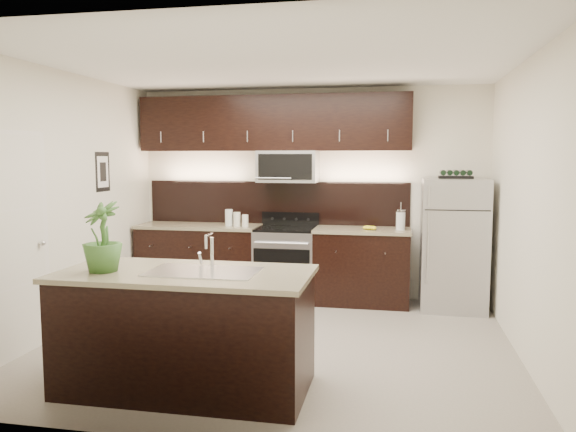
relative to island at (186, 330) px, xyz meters
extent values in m
plane|color=gray|center=(0.48, 1.20, -0.47)|extent=(4.50, 4.50, 0.00)
cube|color=silver|center=(0.48, 3.20, 0.88)|extent=(4.50, 0.02, 2.70)
cube|color=silver|center=(0.48, -0.80, 0.88)|extent=(4.50, 0.02, 2.70)
cube|color=silver|center=(-1.77, 1.20, 0.88)|extent=(0.02, 4.00, 2.70)
cube|color=silver|center=(2.73, 1.20, 0.88)|extent=(0.02, 4.00, 2.70)
cube|color=white|center=(0.48, 1.20, 2.23)|extent=(4.50, 4.00, 0.02)
cube|color=silver|center=(-1.75, 0.40, 0.54)|extent=(0.04, 0.80, 2.02)
sphere|color=silver|center=(-1.72, 0.72, 0.53)|extent=(0.06, 0.06, 0.06)
cube|color=black|center=(-1.76, 1.95, 1.18)|extent=(0.01, 0.32, 0.46)
cube|color=white|center=(-1.76, 1.95, 1.18)|extent=(0.00, 0.24, 0.36)
cube|color=black|center=(-0.94, 2.89, -0.02)|extent=(1.57, 0.62, 0.90)
cube|color=black|center=(1.19, 2.89, -0.02)|extent=(1.16, 0.62, 0.90)
cube|color=#B2B2B7|center=(0.23, 2.89, -0.02)|extent=(0.76, 0.62, 0.90)
cube|color=black|center=(0.23, 2.89, 0.44)|extent=(0.76, 0.60, 0.03)
cube|color=tan|center=(-0.94, 2.89, 0.45)|extent=(1.59, 0.65, 0.04)
cube|color=tan|center=(1.19, 2.89, 0.45)|extent=(1.18, 0.65, 0.04)
cube|color=black|center=(0.02, 3.19, 0.75)|extent=(3.49, 0.02, 0.56)
cube|color=#B2B2B7|center=(0.23, 3.00, 1.23)|extent=(0.76, 0.40, 0.40)
cube|color=black|center=(0.02, 3.04, 1.78)|extent=(3.49, 0.33, 0.70)
cube|color=black|center=(0.00, 0.00, -0.02)|extent=(1.90, 0.90, 0.90)
cube|color=tan|center=(0.00, 0.00, 0.45)|extent=(1.96, 0.96, 0.04)
cube|color=silver|center=(0.15, 0.00, 0.47)|extent=(0.84, 0.50, 0.01)
cylinder|color=silver|center=(0.15, 0.21, 0.59)|extent=(0.03, 0.03, 0.24)
cylinder|color=silver|center=(0.15, 0.14, 0.74)|extent=(0.02, 0.14, 0.02)
cylinder|color=silver|center=(0.15, 0.07, 0.69)|extent=(0.02, 0.02, 0.10)
cube|color=#B2B2B7|center=(2.27, 2.83, 0.31)|extent=(0.76, 0.68, 1.57)
cube|color=black|center=(2.27, 2.83, 1.11)|extent=(0.39, 0.24, 0.03)
cylinder|color=black|center=(2.12, 2.83, 1.16)|extent=(0.06, 0.22, 0.06)
cylinder|color=black|center=(2.20, 2.83, 1.16)|extent=(0.06, 0.22, 0.06)
cylinder|color=black|center=(2.27, 2.83, 1.16)|extent=(0.06, 0.22, 0.06)
cylinder|color=black|center=(2.34, 2.83, 1.16)|extent=(0.06, 0.22, 0.06)
cylinder|color=black|center=(2.42, 2.83, 1.16)|extent=(0.06, 0.22, 0.06)
imported|color=#376528|center=(-0.62, -0.13, 0.74)|extent=(0.39, 0.39, 0.54)
cylinder|color=silver|center=(-0.52, 2.84, 0.58)|extent=(0.10, 0.10, 0.22)
cylinder|color=silver|center=(-0.40, 2.82, 0.56)|extent=(0.09, 0.09, 0.18)
cylinder|color=silver|center=(-0.29, 2.79, 0.54)|extent=(0.08, 0.08, 0.15)
cylinder|color=silver|center=(1.65, 2.84, 0.58)|extent=(0.11, 0.11, 0.22)
cylinder|color=silver|center=(1.65, 2.84, 0.70)|extent=(0.11, 0.11, 0.02)
cylinder|color=silver|center=(1.65, 2.84, 0.75)|extent=(0.01, 0.01, 0.09)
ellipsoid|color=yellow|center=(1.24, 2.81, 0.50)|extent=(0.21, 0.19, 0.05)
camera|label=1|loc=(1.61, -4.04, 1.35)|focal=35.00mm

